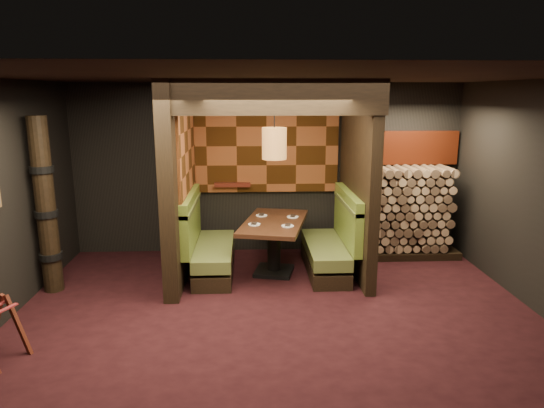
{
  "coord_description": "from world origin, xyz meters",
  "views": [
    {
      "loc": [
        -0.32,
        -5.35,
        2.68
      ],
      "look_at": [
        0.0,
        1.3,
        1.15
      ],
      "focal_mm": 32.0,
      "sensor_mm": 36.0,
      "label": 1
    }
  ],
  "objects": [
    {
      "name": "floor",
      "position": [
        0.0,
        0.0,
        -0.01
      ],
      "size": [
        6.5,
        5.5,
        0.02
      ],
      "primitive_type": "cube",
      "color": "black",
      "rests_on": "ground"
    },
    {
      "name": "ceiling",
      "position": [
        0.0,
        0.0,
        2.86
      ],
      "size": [
        6.5,
        5.5,
        0.02
      ],
      "primitive_type": "cube",
      "color": "black",
      "rests_on": "ground"
    },
    {
      "name": "wall_back",
      "position": [
        0.0,
        2.76,
        1.43
      ],
      "size": [
        6.5,
        0.02,
        2.85
      ],
      "primitive_type": "cube",
      "color": "black",
      "rests_on": "ground"
    },
    {
      "name": "wall_front",
      "position": [
        0.0,
        -2.76,
        1.43
      ],
      "size": [
        6.5,
        0.02,
        2.85
      ],
      "primitive_type": "cube",
      "color": "black",
      "rests_on": "ground"
    },
    {
      "name": "partition_left",
      "position": [
        -1.35,
        1.65,
        1.43
      ],
      "size": [
        0.2,
        2.2,
        2.85
      ],
      "primitive_type": "cube",
      "color": "black",
      "rests_on": "floor"
    },
    {
      "name": "partition_right",
      "position": [
        1.3,
        1.7,
        1.43
      ],
      "size": [
        0.15,
        2.1,
        2.85
      ],
      "primitive_type": "cube",
      "color": "black",
      "rests_on": "floor"
    },
    {
      "name": "header_beam",
      "position": [
        -0.02,
        0.7,
        2.63
      ],
      "size": [
        2.85,
        0.18,
        0.44
      ],
      "primitive_type": "cube",
      "color": "black",
      "rests_on": "partition_left"
    },
    {
      "name": "tapa_back_panel",
      "position": [
        -0.02,
        2.71,
        1.82
      ],
      "size": [
        2.4,
        0.06,
        1.55
      ],
      "primitive_type": "cube",
      "color": "brown",
      "rests_on": "wall_back"
    },
    {
      "name": "tapa_side_panel",
      "position": [
        -1.23,
        1.82,
        1.85
      ],
      "size": [
        0.04,
        1.85,
        1.45
      ],
      "primitive_type": "cube",
      "color": "brown",
      "rests_on": "partition_left"
    },
    {
      "name": "lacquer_shelf",
      "position": [
        -0.6,
        2.65,
        1.18
      ],
      "size": [
        0.6,
        0.12,
        0.07
      ],
      "primitive_type": "cube",
      "color": "#591E14",
      "rests_on": "wall_back"
    },
    {
      "name": "booth_bench_left",
      "position": [
        -0.96,
        1.65,
        0.4
      ],
      "size": [
        0.68,
        1.6,
        1.14
      ],
      "color": "black",
      "rests_on": "floor"
    },
    {
      "name": "booth_bench_right",
      "position": [
        0.93,
        1.65,
        0.4
      ],
      "size": [
        0.68,
        1.6,
        1.14
      ],
      "color": "black",
      "rests_on": "floor"
    },
    {
      "name": "dining_table",
      "position": [
        0.05,
        1.61,
        0.58
      ],
      "size": [
        1.17,
        1.7,
        0.82
      ],
      "color": "black",
      "rests_on": "floor"
    },
    {
      "name": "place_settings",
      "position": [
        0.05,
        1.61,
        0.83
      ],
      "size": [
        0.78,
        0.81,
        0.03
      ],
      "color": "white",
      "rests_on": "dining_table"
    },
    {
      "name": "pendant_lamp",
      "position": [
        0.05,
        1.56,
        1.98
      ],
      "size": [
        0.35,
        0.35,
        1.1
      ],
      "color": "#9D652F",
      "rests_on": "ceiling"
    },
    {
      "name": "totem_column",
      "position": [
        -3.05,
        1.1,
        1.19
      ],
      "size": [
        0.31,
        0.31,
        2.4
      ],
      "color": "black",
      "rests_on": "floor"
    },
    {
      "name": "firewood_stack",
      "position": [
        2.29,
        2.35,
        0.75
      ],
      "size": [
        1.73,
        0.7,
        1.5
      ],
      "color": "black",
      "rests_on": "floor"
    },
    {
      "name": "mosaic_header",
      "position": [
        2.29,
        2.68,
        1.78
      ],
      "size": [
        1.83,
        0.1,
        0.56
      ],
      "primitive_type": "cube",
      "color": "maroon",
      "rests_on": "wall_back"
    },
    {
      "name": "bay_front_post",
      "position": [
        1.39,
        1.96,
        1.43
      ],
      "size": [
        0.08,
        0.08,
        2.85
      ],
      "primitive_type": "cube",
      "color": "black",
      "rests_on": "floor"
    }
  ]
}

